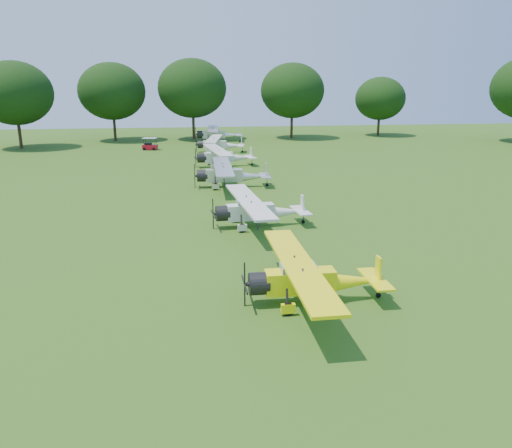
{
  "coord_description": "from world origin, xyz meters",
  "views": [
    {
      "loc": [
        -3.84,
        -27.28,
        9.11
      ],
      "look_at": [
        0.03,
        -0.48,
        1.4
      ],
      "focal_mm": 35.0,
      "sensor_mm": 36.0,
      "label": 1
    }
  ],
  "objects_px": {
    "aircraft_3": "(257,209)",
    "aircraft_6": "(218,143)",
    "aircraft_4": "(230,173)",
    "golf_cart": "(150,146)",
    "aircraft_5": "(223,155)",
    "aircraft_7": "(217,133)",
    "aircraft_2": "(311,277)"
  },
  "relations": [
    {
      "from": "aircraft_3",
      "to": "aircraft_6",
      "type": "relative_size",
      "value": 0.98
    },
    {
      "from": "aircraft_3",
      "to": "aircraft_4",
      "type": "xyz_separation_m",
      "value": [
        -0.6,
        12.96,
        0.09
      ]
    },
    {
      "from": "aircraft_6",
      "to": "golf_cart",
      "type": "distance_m",
      "value": 10.09
    },
    {
      "from": "aircraft_3",
      "to": "aircraft_4",
      "type": "relative_size",
      "value": 0.93
    },
    {
      "from": "aircraft_5",
      "to": "aircraft_7",
      "type": "relative_size",
      "value": 0.92
    },
    {
      "from": "aircraft_3",
      "to": "aircraft_5",
      "type": "relative_size",
      "value": 0.94
    },
    {
      "from": "golf_cart",
      "to": "aircraft_5",
      "type": "bearing_deg",
      "value": -46.05
    },
    {
      "from": "aircraft_2",
      "to": "aircraft_3",
      "type": "distance_m",
      "value": 11.93
    },
    {
      "from": "aircraft_5",
      "to": "aircraft_6",
      "type": "xyz_separation_m",
      "value": [
        0.32,
        11.93,
        -0.04
      ]
    },
    {
      "from": "aircraft_5",
      "to": "golf_cart",
      "type": "relative_size",
      "value": 5.0
    },
    {
      "from": "aircraft_3",
      "to": "aircraft_7",
      "type": "height_order",
      "value": "aircraft_7"
    },
    {
      "from": "golf_cart",
      "to": "aircraft_6",
      "type": "bearing_deg",
      "value": -7.95
    },
    {
      "from": "aircraft_7",
      "to": "golf_cart",
      "type": "height_order",
      "value": "aircraft_7"
    },
    {
      "from": "aircraft_3",
      "to": "aircraft_7",
      "type": "distance_m",
      "value": 48.67
    },
    {
      "from": "aircraft_7",
      "to": "aircraft_4",
      "type": "bearing_deg",
      "value": -88.46
    },
    {
      "from": "aircraft_3",
      "to": "aircraft_4",
      "type": "bearing_deg",
      "value": 88.42
    },
    {
      "from": "aircraft_5",
      "to": "golf_cart",
      "type": "bearing_deg",
      "value": 112.78
    },
    {
      "from": "aircraft_2",
      "to": "golf_cart",
      "type": "relative_size",
      "value": 4.55
    },
    {
      "from": "aircraft_2",
      "to": "aircraft_3",
      "type": "height_order",
      "value": "aircraft_3"
    },
    {
      "from": "aircraft_3",
      "to": "aircraft_4",
      "type": "height_order",
      "value": "aircraft_4"
    },
    {
      "from": "aircraft_6",
      "to": "aircraft_7",
      "type": "bearing_deg",
      "value": 96.16
    },
    {
      "from": "aircraft_4",
      "to": "aircraft_5",
      "type": "height_order",
      "value": "aircraft_4"
    },
    {
      "from": "aircraft_2",
      "to": "aircraft_6",
      "type": "distance_m",
      "value": 48.27
    },
    {
      "from": "aircraft_2",
      "to": "aircraft_5",
      "type": "bearing_deg",
      "value": 91.47
    },
    {
      "from": "aircraft_6",
      "to": "aircraft_7",
      "type": "height_order",
      "value": "aircraft_7"
    },
    {
      "from": "aircraft_5",
      "to": "aircraft_7",
      "type": "xyz_separation_m",
      "value": [
        1.01,
        24.26,
        0.12
      ]
    },
    {
      "from": "golf_cart",
      "to": "aircraft_4",
      "type": "bearing_deg",
      "value": -58.12
    },
    {
      "from": "aircraft_5",
      "to": "golf_cart",
      "type": "xyz_separation_m",
      "value": [
        -9.0,
        15.72,
        -0.69
      ]
    },
    {
      "from": "aircraft_3",
      "to": "aircraft_5",
      "type": "distance_m",
      "value": 24.41
    },
    {
      "from": "aircraft_5",
      "to": "aircraft_6",
      "type": "relative_size",
      "value": 1.04
    },
    {
      "from": "aircraft_2",
      "to": "aircraft_3",
      "type": "relative_size",
      "value": 0.97
    },
    {
      "from": "aircraft_3",
      "to": "aircraft_7",
      "type": "xyz_separation_m",
      "value": [
        0.73,
        48.67,
        0.19
      ]
    }
  ]
}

